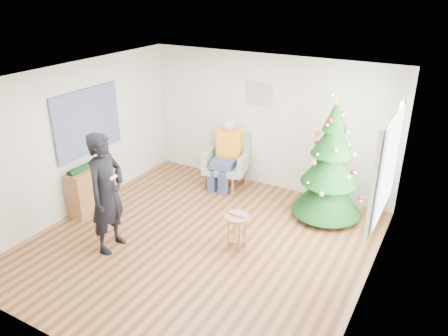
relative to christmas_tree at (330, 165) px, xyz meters
The scene contains 19 objects.
floor 2.52m from the christmas_tree, 128.97° to the right, with size 5.00×5.00×0.00m, color brown.
ceiling 2.84m from the christmas_tree, 128.97° to the right, with size 5.00×5.00×0.00m, color white.
wall_back 1.65m from the christmas_tree, 154.71° to the left, with size 5.00×5.00×0.00m, color silver.
wall_front 4.56m from the christmas_tree, 108.75° to the right, with size 5.00×5.00×0.00m, color silver.
wall_left 4.37m from the christmas_tree, 155.47° to the right, with size 5.00×5.00×0.00m, color silver.
wall_right 2.11m from the christmas_tree, 60.17° to the right, with size 5.00×5.00×0.00m, color silver.
window_panel 1.39m from the christmas_tree, 38.77° to the right, with size 0.04×1.30×1.40m, color white.
curtains 1.37m from the christmas_tree, 39.62° to the right, with size 0.05×1.75×1.50m.
christmas_tree is the anchor object (origin of this frame).
stool 1.99m from the christmas_tree, 118.69° to the right, with size 0.39×0.39×0.58m.
laptop 1.91m from the christmas_tree, 118.69° to the right, with size 0.32×0.20×0.03m, color silver.
armchair 2.22m from the christmas_tree, behind, with size 0.95×0.90×1.05m.
seated_person 2.14m from the christmas_tree, behind, with size 0.53×0.72×1.37m.
standing_man 3.64m from the christmas_tree, 135.66° to the right, with size 0.69×0.45×1.88m, color black.
game_controller 3.53m from the christmas_tree, 133.03° to the right, with size 0.04×0.13×0.04m, color white.
console 4.21m from the christmas_tree, 155.47° to the right, with size 0.30×1.00×0.80m, color brown.
garland 4.17m from the christmas_tree, 155.47° to the right, with size 0.14×0.14×0.90m, color black.
tapestry 4.24m from the christmas_tree, 158.96° to the right, with size 0.03×1.50×1.15m, color black.
framed_picture 1.99m from the christmas_tree, 158.52° to the left, with size 0.52×0.05×0.42m.
Camera 1 is at (3.18, -4.90, 3.88)m, focal length 35.00 mm.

